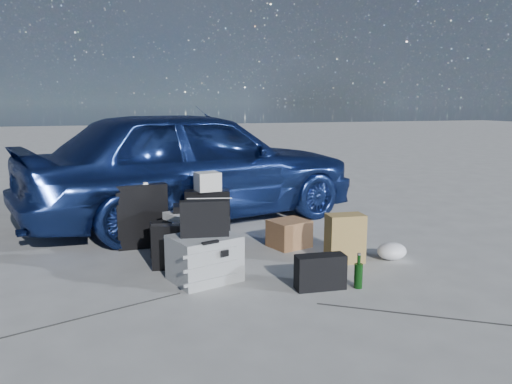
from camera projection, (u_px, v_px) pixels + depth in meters
ground at (253, 274)px, 4.22m from camera, size 60.00×60.00×0.00m
car at (193, 164)px, 6.03m from camera, size 4.36×2.58×1.39m
pelican_case at (204, 258)px, 4.06m from camera, size 0.61×0.54×0.37m
laptop_bag at (204, 219)px, 3.99m from camera, size 0.40×0.16×0.29m
briefcase at (181, 246)px, 4.35m from camera, size 0.52×0.21×0.39m
suitcase_left at (142, 216)px, 4.97m from camera, size 0.50×0.18×0.64m
suitcase_right at (208, 217)px, 5.15m from camera, size 0.48×0.27×0.55m
white_carton at (208, 182)px, 5.07m from camera, size 0.26×0.22×0.19m
duffel_bag at (191, 237)px, 4.73m from camera, size 0.77×0.53×0.35m
flat_box_white at (189, 215)px, 4.70m from camera, size 0.48×0.43×0.07m
flat_box_black at (189, 208)px, 4.70m from camera, size 0.33×0.26×0.06m
kraft_bag at (345, 238)px, 4.51m from camera, size 0.35×0.23×0.44m
cardboard_box at (289, 234)px, 5.01m from camera, size 0.44×0.40×0.27m
plastic_bag at (392, 251)px, 4.61m from camera, size 0.32×0.29×0.16m
messenger_bag at (320, 272)px, 3.87m from camera, size 0.40×0.18×0.27m
green_bottle at (358, 271)px, 3.89m from camera, size 0.07×0.07×0.27m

